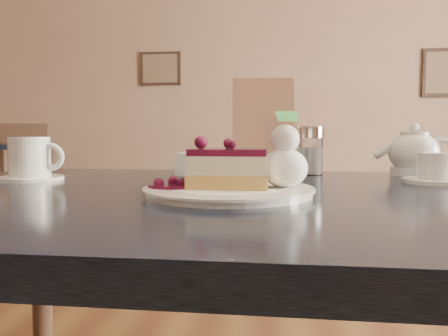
# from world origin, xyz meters

# --- Properties ---
(main_table) EXTENTS (1.30, 0.87, 0.80)m
(main_table) POSITION_xyz_m (-0.19, 0.44, 0.72)
(main_table) COLOR #161F33
(main_table) RESTS_ON ground
(dessert_plate) EXTENTS (0.27, 0.27, 0.01)m
(dessert_plate) POSITION_xyz_m (-0.19, 0.39, 0.81)
(dessert_plate) COLOR white
(dessert_plate) RESTS_ON main_table
(cheesecake_slice) EXTENTS (0.13, 0.09, 0.06)m
(cheesecake_slice) POSITION_xyz_m (-0.19, 0.39, 0.85)
(cheesecake_slice) COLOR tan
(cheesecake_slice) RESTS_ON dessert_plate
(whipped_cream) EXTENTS (0.08, 0.08, 0.07)m
(whipped_cream) POSITION_xyz_m (-0.10, 0.40, 0.85)
(whipped_cream) COLOR white
(whipped_cream) RESTS_ON dessert_plate
(berry_sauce) EXTENTS (0.09, 0.09, 0.01)m
(berry_sauce) POSITION_xyz_m (-0.28, 0.39, 0.82)
(berry_sauce) COLOR #451025
(berry_sauce) RESTS_ON dessert_plate
(coffee_set) EXTENTS (0.15, 0.14, 0.09)m
(coffee_set) POSITION_xyz_m (-0.64, 0.57, 0.85)
(coffee_set) COLOR white
(coffee_set) RESTS_ON main_table
(tea_set) EXTENTS (0.17, 0.29, 0.11)m
(tea_set) POSITION_xyz_m (0.22, 0.75, 0.85)
(tea_set) COLOR white
(tea_set) RESTS_ON main_table
(menu_card) EXTENTS (0.15, 0.03, 0.24)m
(menu_card) POSITION_xyz_m (-0.14, 0.77, 0.92)
(menu_card) COLOR beige
(menu_card) RESTS_ON main_table
(sugar_shaker) EXTENTS (0.06, 0.06, 0.12)m
(sugar_shaker) POSITION_xyz_m (-0.03, 0.76, 0.86)
(sugar_shaker) COLOR white
(sugar_shaker) RESTS_ON main_table
(napkin_stack) EXTENTS (0.13, 0.13, 0.05)m
(napkin_stack) POSITION_xyz_m (-0.29, 0.76, 0.83)
(napkin_stack) COLOR white
(napkin_stack) RESTS_ON main_table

